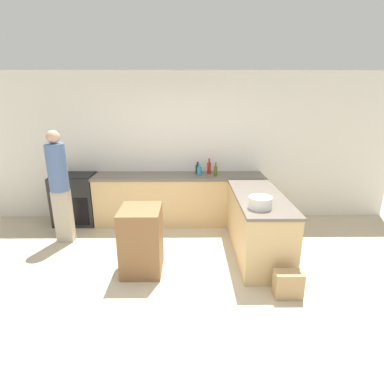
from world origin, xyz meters
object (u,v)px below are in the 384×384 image
(mixing_bowl, at_px, (260,202))
(olive_oil_bottle, at_px, (216,171))
(person_by_range, at_px, (59,183))
(paper_bag, at_px, (288,284))
(island_table, at_px, (142,240))
(hot_sauce_bottle, at_px, (209,168))
(dish_soap_bottle, at_px, (199,171))
(range_oven, at_px, (76,199))
(wine_bottle_dark, at_px, (198,169))

(mixing_bowl, bearing_deg, olive_oil_bottle, 104.37)
(person_by_range, relative_size, paper_bag, 5.50)
(island_table, relative_size, hot_sauce_bottle, 3.16)
(mixing_bowl, bearing_deg, island_table, 177.76)
(olive_oil_bottle, xyz_separation_m, dish_soap_bottle, (-0.29, 0.05, -0.01))
(range_oven, bearing_deg, paper_bag, -34.88)
(island_table, bearing_deg, paper_bag, -18.39)
(mixing_bowl, relative_size, dish_soap_bottle, 1.38)
(mixing_bowl, bearing_deg, person_by_range, 161.80)
(range_oven, distance_m, person_by_range, 0.94)
(olive_oil_bottle, bearing_deg, person_by_range, -164.59)
(island_table, bearing_deg, range_oven, 131.24)
(olive_oil_bottle, bearing_deg, mixing_bowl, -75.63)
(olive_oil_bottle, xyz_separation_m, hot_sauce_bottle, (-0.10, 0.20, 0.01))
(island_table, xyz_separation_m, paper_bag, (1.78, -0.59, -0.28))
(hot_sauce_bottle, distance_m, paper_bag, 2.64)
(wine_bottle_dark, bearing_deg, paper_bag, -67.33)
(range_oven, relative_size, dish_soap_bottle, 4.32)
(range_oven, xyz_separation_m, dish_soap_bottle, (2.27, -0.04, 0.54))
(mixing_bowl, height_order, olive_oil_bottle, olive_oil_bottle)
(island_table, relative_size, paper_bag, 2.72)
(olive_oil_bottle, xyz_separation_m, wine_bottle_dark, (-0.31, 0.20, -0.01))
(mixing_bowl, distance_m, paper_bag, 1.01)
(paper_bag, bearing_deg, person_by_range, 154.82)
(paper_bag, bearing_deg, mixing_bowl, 116.00)
(island_table, xyz_separation_m, hot_sauce_bottle, (1.00, 1.78, 0.58))
(hot_sauce_bottle, bearing_deg, dish_soap_bottle, -141.65)
(olive_oil_bottle, bearing_deg, island_table, -124.88)
(mixing_bowl, bearing_deg, wine_bottle_dark, 111.67)
(mixing_bowl, height_order, hot_sauce_bottle, hot_sauce_bottle)
(person_by_range, bearing_deg, mixing_bowl, -18.20)
(olive_oil_bottle, height_order, person_by_range, person_by_range)
(olive_oil_bottle, distance_m, paper_bag, 2.43)
(dish_soap_bottle, distance_m, hot_sauce_bottle, 0.24)
(hot_sauce_bottle, xyz_separation_m, person_by_range, (-2.38, -0.88, -0.03))
(range_oven, bearing_deg, dish_soap_bottle, -0.93)
(person_by_range, bearing_deg, island_table, -32.93)
(range_oven, bearing_deg, island_table, -48.76)
(hot_sauce_bottle, height_order, paper_bag, hot_sauce_bottle)
(range_oven, relative_size, olive_oil_bottle, 3.74)
(mixing_bowl, bearing_deg, hot_sauce_bottle, 105.86)
(dish_soap_bottle, bearing_deg, range_oven, 179.07)
(wine_bottle_dark, xyz_separation_m, person_by_range, (-2.17, -0.88, -0.01))
(island_table, height_order, mixing_bowl, mixing_bowl)
(wine_bottle_dark, relative_size, person_by_range, 0.12)
(range_oven, distance_m, paper_bag, 3.96)
(range_oven, xyz_separation_m, mixing_bowl, (2.98, -1.73, 0.52))
(olive_oil_bottle, height_order, paper_bag, olive_oil_bottle)
(mixing_bowl, bearing_deg, range_oven, 149.91)
(dish_soap_bottle, bearing_deg, mixing_bowl, -67.33)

